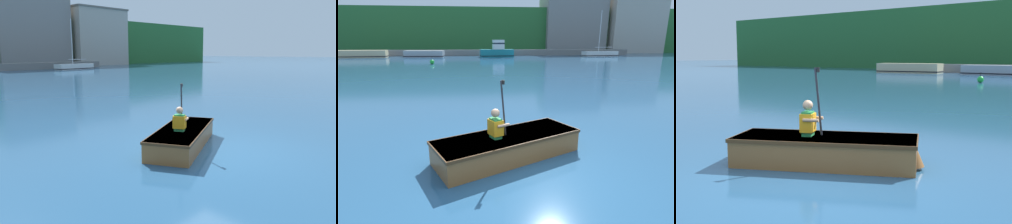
{
  "view_description": "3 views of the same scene",
  "coord_description": "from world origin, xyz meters",
  "views": [
    {
      "loc": [
        -6.4,
        -4.42,
        2.36
      ],
      "look_at": [
        -0.37,
        1.29,
        0.83
      ],
      "focal_mm": 35.0,
      "sensor_mm": 36.0,
      "label": 1
    },
    {
      "loc": [
        -0.89,
        -4.19,
        2.33
      ],
      "look_at": [
        -0.37,
        1.29,
        0.83
      ],
      "focal_mm": 28.0,
      "sensor_mm": 36.0,
      "label": 2
    },
    {
      "loc": [
        4.0,
        -4.42,
        1.79
      ],
      "look_at": [
        -0.37,
        1.29,
        0.83
      ],
      "focal_mm": 45.0,
      "sensor_mm": 36.0,
      "label": 3
    }
  ],
  "objects": [
    {
      "name": "ground_plane",
      "position": [
        0.0,
        0.0,
        0.0
      ],
      "size": [
        300.0,
        300.0,
        0.0
      ],
      "primitive_type": "plane",
      "color": "navy"
    },
    {
      "name": "shoreline_ridge",
      "position": [
        0.0,
        56.39,
        4.13
      ],
      "size": [
        120.0,
        20.0,
        8.25
      ],
      "color": "#2D6B33",
      "rests_on": "ground"
    },
    {
      "name": "waterfront_warehouse_left",
      "position": [
        17.13,
        49.03,
        5.79
      ],
      "size": [
        11.71,
        8.28,
        11.56
      ],
      "color": "gray",
      "rests_on": "ground"
    },
    {
      "name": "waterfront_office_block_center",
      "position": [
        28.64,
        47.89,
        5.01
      ],
      "size": [
        10.44,
        8.52,
        10.0
      ],
      "color": "#B2A899",
      "rests_on": "ground"
    },
    {
      "name": "marina_dock",
      "position": [
        0.0,
        39.77,
        0.45
      ],
      "size": [
        46.94,
        2.4,
        0.9
      ],
      "color": "slate",
      "rests_on": "ground"
    },
    {
      "name": "moored_boat_dock_west_end",
      "position": [
        -17.78,
        35.5,
        0.48
      ],
      "size": [
        7.02,
        2.83,
        1.02
      ],
      "color": "#CCB789",
      "rests_on": "ground"
    },
    {
      "name": "moored_boat_dock_west_inner",
      "position": [
        1.5,
        35.0,
        0.84
      ],
      "size": [
        5.0,
        2.12,
        2.45
      ],
      "color": "#197A84",
      "rests_on": "ground"
    },
    {
      "name": "moored_boat_dock_center_near",
      "position": [
        17.42,
        35.66,
        0.37
      ],
      "size": [
        5.57,
        2.34,
        6.67
      ],
      "color": "white",
      "rests_on": "ground"
    },
    {
      "name": "moored_boat_dock_center_far",
      "position": [
        -9.05,
        35.61,
        0.44
      ],
      "size": [
        5.62,
        2.16,
        0.94
      ],
      "color": "#9EA3A8",
      "rests_on": "ground"
    },
    {
      "name": "rowboat_foreground",
      "position": [
        -0.33,
        0.81,
        0.27
      ],
      "size": [
        3.17,
        2.31,
        0.48
      ],
      "color": "#935B2D",
      "rests_on": "ground"
    },
    {
      "name": "person_paddler",
      "position": [
        -0.63,
        0.66,
        0.74
      ],
      "size": [
        0.44,
        0.43,
        1.13
      ],
      "color": "#267F3F",
      "rests_on": "rowboat_foreground"
    },
    {
      "name": "channel_buoy",
      "position": [
        -5.91,
        23.66,
        0.22
      ],
      "size": [
        0.44,
        0.44,
        0.72
      ],
      "color": "green",
      "rests_on": "ground"
    }
  ]
}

